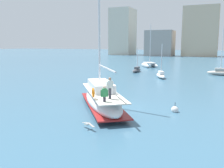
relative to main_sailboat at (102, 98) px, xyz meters
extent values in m
plane|color=#38607A|center=(0.82, 0.79, -0.91)|extent=(400.00, 400.00, 0.00)
ellipsoid|color=silver|center=(0.05, -0.06, -0.21)|extent=(7.73, 9.09, 1.40)
cube|color=maroon|center=(0.05, -0.06, -0.52)|extent=(7.63, 8.95, 0.10)
cube|color=beige|center=(0.05, -0.06, 0.53)|extent=(7.28, 8.59, 0.08)
cube|color=silver|center=(-0.39, 0.52, 0.92)|extent=(3.95, 4.45, 0.70)
cylinder|color=silver|center=(-0.68, 0.90, 6.15)|extent=(0.16, 0.16, 11.16)
cylinder|color=#B7B7BC|center=(1.07, -1.39, 2.69)|extent=(3.58, 4.66, 0.12)
cylinder|color=silver|center=(-2.63, 3.46, 1.04)|extent=(0.75, 0.59, 0.06)
torus|color=orange|center=(0.71, -2.87, 1.04)|extent=(0.54, 0.64, 0.70)
cylinder|color=#33333D|center=(1.79, -2.35, 0.97)|extent=(0.20, 0.20, 0.80)
cube|color=white|center=(1.79, -2.35, 1.65)|extent=(0.38, 0.35, 0.56)
sphere|color=#9E7051|center=(1.79, -2.35, 2.04)|extent=(0.20, 0.20, 0.20)
cylinder|color=white|center=(1.62, -2.48, 1.60)|extent=(0.09, 0.09, 0.50)
cylinder|color=white|center=(1.97, -2.22, 1.60)|extent=(0.09, 0.09, 0.50)
cylinder|color=#33333D|center=(1.79, -3.26, 0.75)|extent=(0.20, 0.20, 0.35)
cube|color=#338C4C|center=(1.79, -3.26, 1.20)|extent=(0.38, 0.35, 0.56)
sphere|color=beige|center=(1.79, -3.26, 1.59)|extent=(0.20, 0.20, 0.20)
cylinder|color=#338C4C|center=(1.62, -3.39, 1.15)|extent=(0.09, 0.09, 0.50)
cylinder|color=#338C4C|center=(1.97, -3.12, 1.15)|extent=(0.09, 0.09, 0.50)
torus|color=silver|center=(1.65, -2.16, 1.19)|extent=(0.64, 0.51, 0.76)
ellipsoid|color=#4C4C51|center=(-5.66, 26.47, -0.60)|extent=(1.04, 3.87, 0.62)
cube|color=#4C4C51|center=(-5.65, 26.66, -0.08)|extent=(0.64, 1.56, 0.40)
cylinder|color=silver|center=(-5.65, 26.76, 1.76)|extent=(0.11, 0.11, 4.08)
ellipsoid|color=white|center=(0.35, 20.46, -0.56)|extent=(2.72, 4.31, 0.69)
cube|color=white|center=(0.44, 20.26, -0.01)|extent=(1.32, 1.83, 0.40)
cylinder|color=silver|center=(0.48, 20.17, 2.14)|extent=(0.12, 0.12, 4.71)
ellipsoid|color=#B7B2A8|center=(9.51, 27.84, -0.49)|extent=(5.22, 1.38, 0.84)
cube|color=#B7B2A8|center=(9.25, 27.83, 0.13)|extent=(2.10, 0.86, 0.40)
cylinder|color=silver|center=(9.12, 27.83, 3.59)|extent=(0.13, 0.13, 7.31)
ellipsoid|color=white|center=(-5.32, 37.97, -0.46)|extent=(3.57, 4.92, 0.90)
ellipsoid|color=white|center=(-7.05, 36.81, -0.46)|extent=(3.57, 4.92, 0.90)
cube|color=white|center=(-6.19, 37.39, 0.09)|extent=(3.43, 3.69, 0.24)
cylinder|color=silver|center=(-5.96, 37.04, 4.54)|extent=(0.14, 0.14, 8.67)
ellipsoid|color=silver|center=(1.44, -4.93, -0.57)|extent=(0.31, 0.40, 0.16)
sphere|color=silver|center=(1.36, -5.11, -0.54)|extent=(0.11, 0.11, 0.11)
cone|color=gold|center=(1.33, -5.16, -0.55)|extent=(0.07, 0.08, 0.04)
cube|color=#9E9993|center=(1.71, -5.06, -0.55)|extent=(0.60, 0.38, 0.15)
cube|color=#9E9993|center=(1.16, -4.81, -0.55)|extent=(0.60, 0.38, 0.15)
sphere|color=silver|center=(5.83, 1.39, -0.73)|extent=(0.59, 0.59, 0.59)
cylinder|color=black|center=(5.83, 1.39, -0.43)|extent=(0.04, 0.04, 0.60)
cube|color=beige|center=(-36.18, 96.54, 10.27)|extent=(10.41, 12.36, 22.34)
cube|color=gray|center=(-16.40, 92.41, 4.72)|extent=(11.89, 11.06, 11.26)
cube|color=#C6AD8E|center=(0.50, 95.49, 9.65)|extent=(14.37, 11.38, 21.10)
camera|label=1|loc=(8.87, -17.87, 4.52)|focal=38.77mm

